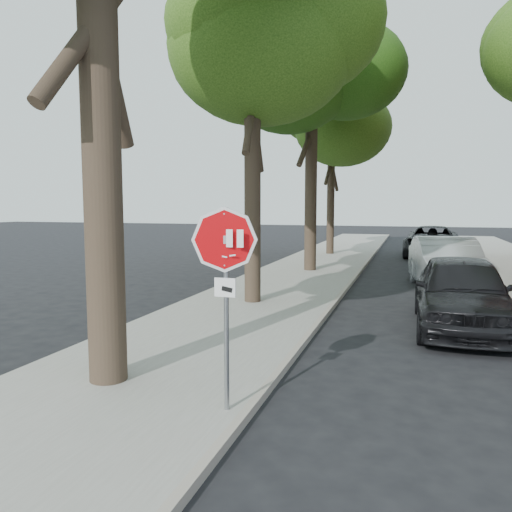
% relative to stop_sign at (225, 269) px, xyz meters
% --- Properties ---
extents(ground, '(120.00, 120.00, 0.00)m').
position_rel_stop_sign_xyz_m(ground, '(0.70, 0.03, -1.95)').
color(ground, black).
rests_on(ground, ground).
extents(sidewalk_left, '(4.00, 55.00, 0.12)m').
position_rel_stop_sign_xyz_m(sidewalk_left, '(-1.80, 12.03, -1.89)').
color(sidewalk_left, gray).
rests_on(sidewalk_left, ground).
extents(curb_left, '(0.12, 55.00, 0.13)m').
position_rel_stop_sign_xyz_m(curb_left, '(0.25, 12.03, -1.88)').
color(curb_left, '#9E9384').
rests_on(curb_left, ground).
extents(curb_right, '(0.12, 55.00, 0.13)m').
position_rel_stop_sign_xyz_m(curb_right, '(4.65, 12.03, -1.88)').
color(curb_right, '#9E9384').
rests_on(curb_right, ground).
extents(stop_sign, '(0.76, 0.34, 2.61)m').
position_rel_stop_sign_xyz_m(stop_sign, '(0.00, 0.00, 0.00)').
color(stop_sign, gray).
rests_on(stop_sign, sidewalk_left).
extents(tree_mid_a, '(5.59, 5.19, 9.84)m').
position_rel_stop_sign_xyz_m(tree_mid_a, '(-1.92, 7.14, 5.66)').
color(tree_mid_a, black).
rests_on(tree_mid_a, sidewalk_left).
extents(tree_mid_b, '(5.88, 5.46, 10.36)m').
position_rel_stop_sign_xyz_m(tree_mid_b, '(-1.72, 14.15, 6.05)').
color(tree_mid_b, black).
rests_on(tree_mid_b, sidewalk_left).
extents(tree_far, '(5.29, 4.91, 9.33)m').
position_rel_stop_sign_xyz_m(tree_far, '(-2.02, 21.14, 5.26)').
color(tree_far, black).
rests_on(tree_far, sidewalk_left).
extents(car_a, '(1.99, 4.87, 1.65)m').
position_rel_stop_sign_xyz_m(car_a, '(3.30, 5.94, -1.12)').
color(car_a, black).
rests_on(car_a, ground).
extents(car_b, '(2.43, 5.34, 1.70)m').
position_rel_stop_sign_xyz_m(car_b, '(3.30, 11.25, -1.10)').
color(car_b, '#AEB2B6').
rests_on(car_b, ground).
extents(car_c, '(2.31, 4.89, 1.38)m').
position_rel_stop_sign_xyz_m(car_c, '(3.30, 16.50, -1.26)').
color(car_c, '#515056').
rests_on(car_c, ground).
extents(car_d, '(3.02, 5.98, 1.62)m').
position_rel_stop_sign_xyz_m(car_d, '(3.24, 22.09, -1.14)').
color(car_d, black).
rests_on(car_d, ground).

